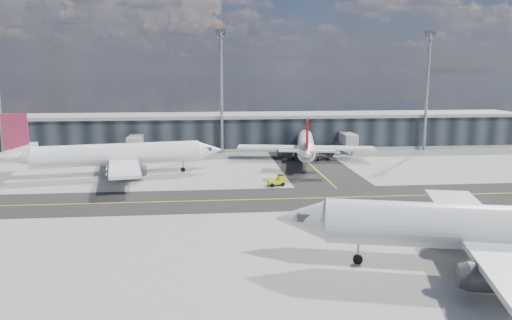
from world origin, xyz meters
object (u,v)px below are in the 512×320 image
object	(u,v)px
airliner_af	(114,155)
baggage_tug	(278,180)
airliner_near	(508,229)
service_van	(332,152)
airliner_redtail	(306,145)

from	to	relation	value
airliner_af	baggage_tug	distance (m)	31.55
airliner_near	service_van	world-z (taller)	airliner_near
airliner_redtail	service_van	distance (m)	11.21
baggage_tug	service_van	size ratio (longest dim) A/B	0.68
airliner_af	airliner_redtail	bearing A→B (deg)	97.34
airliner_near	service_van	xyz separation A→B (m)	(0.39, 70.29, -3.74)
airliner_af	baggage_tug	size ratio (longest dim) A/B	12.71
airliner_af	airliner_near	world-z (taller)	airliner_near
airliner_af	baggage_tug	world-z (taller)	airliner_af
airliner_af	airliner_redtail	size ratio (longest dim) A/B	1.14
airliner_af	airliner_near	xyz separation A→B (m)	(46.11, -50.54, 0.42)
airliner_near	baggage_tug	bearing A→B (deg)	38.05
airliner_af	baggage_tug	bearing A→B (deg)	58.68
airliner_near	baggage_tug	xyz separation A→B (m)	(-16.84, 39.17, -3.47)
airliner_af	airliner_redtail	world-z (taller)	airliner_af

